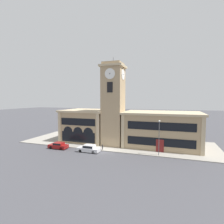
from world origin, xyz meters
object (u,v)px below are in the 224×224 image
object	(u,v)px
parked_car_near	(58,145)
bollard	(102,147)
street_lamp	(159,133)
parked_car_mid	(89,148)

from	to	relation	value
parked_car_near	bollard	bearing A→B (deg)	-168.60
parked_car_near	street_lamp	xyz separation A→B (m)	(20.49, 1.99, 3.66)
street_lamp	bollard	size ratio (longest dim) A/B	6.16
parked_car_near	bollard	distance (m)	9.48
parked_car_mid	street_lamp	bearing A→B (deg)	-172.02
street_lamp	bollard	bearing A→B (deg)	-179.82
parked_car_near	parked_car_mid	size ratio (longest dim) A/B	0.91
street_lamp	bollard	distance (m)	11.81
parked_car_near	street_lamp	world-z (taller)	street_lamp
street_lamp	bollard	world-z (taller)	street_lamp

